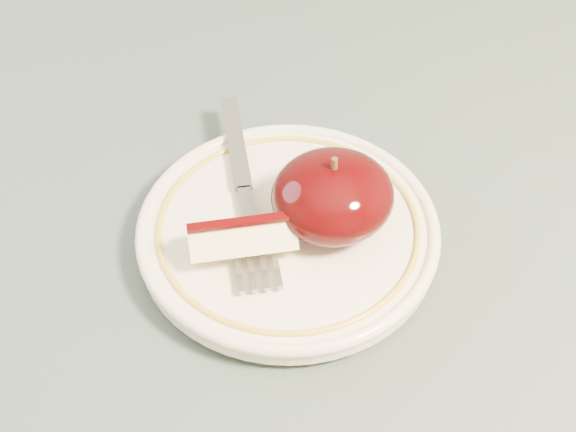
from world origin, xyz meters
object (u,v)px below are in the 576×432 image
object	(u,v)px
fork	(244,190)
plate	(288,230)
apple_half	(333,196)
table	(292,399)

from	to	relation	value
fork	plate	bearing A→B (deg)	-142.61
apple_half	fork	xyz separation A→B (m)	(-0.05, 0.04, -0.02)
plate	apple_half	distance (m)	0.04
apple_half	fork	distance (m)	0.07
table	plate	world-z (taller)	plate
table	apple_half	xyz separation A→B (m)	(0.04, 0.06, 0.13)
plate	apple_half	xyz separation A→B (m)	(0.03, -0.00, 0.03)
table	fork	distance (m)	0.15
apple_half	fork	world-z (taller)	apple_half
plate	apple_half	world-z (taller)	apple_half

